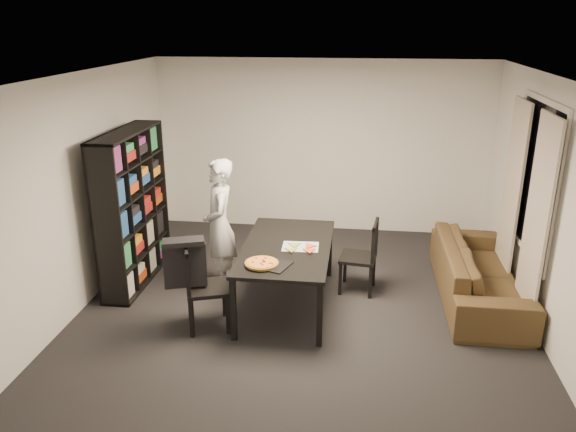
# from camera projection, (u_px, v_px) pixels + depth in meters

# --- Properties ---
(room) EXTENTS (5.01, 5.51, 2.61)m
(room) POSITION_uv_depth(u_px,v_px,m) (303.00, 203.00, 5.91)
(room) COLOR black
(room) RESTS_ON ground
(window_pane) EXTENTS (0.02, 1.40, 1.60)m
(window_pane) POSITION_uv_depth(u_px,v_px,m) (536.00, 178.00, 6.10)
(window_pane) COLOR black
(window_pane) RESTS_ON room
(window_frame) EXTENTS (0.03, 1.52, 1.72)m
(window_frame) POSITION_uv_depth(u_px,v_px,m) (535.00, 178.00, 6.10)
(window_frame) COLOR white
(window_frame) RESTS_ON room
(curtain_left) EXTENTS (0.03, 0.70, 2.25)m
(curtain_left) POSITION_uv_depth(u_px,v_px,m) (536.00, 224.00, 5.74)
(curtain_left) COLOR beige
(curtain_left) RESTS_ON room
(curtain_right) EXTENTS (0.03, 0.70, 2.25)m
(curtain_right) POSITION_uv_depth(u_px,v_px,m) (512.00, 194.00, 6.72)
(curtain_right) COLOR beige
(curtain_right) RESTS_ON room
(bookshelf) EXTENTS (0.35, 1.50, 1.90)m
(bookshelf) POSITION_uv_depth(u_px,v_px,m) (132.00, 208.00, 6.85)
(bookshelf) COLOR black
(bookshelf) RESTS_ON room
(dining_table) EXTENTS (0.98, 1.76, 0.73)m
(dining_table) POSITION_uv_depth(u_px,v_px,m) (287.00, 251.00, 6.31)
(dining_table) COLOR black
(dining_table) RESTS_ON room
(chair_left) EXTENTS (0.56, 0.56, 0.95)m
(chair_left) POSITION_uv_depth(u_px,v_px,m) (199.00, 281.00, 5.87)
(chair_left) COLOR black
(chair_left) RESTS_ON room
(chair_right) EXTENTS (0.47, 0.47, 0.90)m
(chair_right) POSITION_uv_depth(u_px,v_px,m) (366.00, 252.00, 6.68)
(chair_right) COLOR black
(chair_right) RESTS_ON room
(draped_jacket) EXTENTS (0.46, 0.31, 0.52)m
(draped_jacket) POSITION_uv_depth(u_px,v_px,m) (185.00, 261.00, 5.77)
(draped_jacket) COLOR black
(draped_jacket) RESTS_ON chair_left
(person) EXTENTS (0.54, 0.68, 1.62)m
(person) POSITION_uv_depth(u_px,v_px,m) (220.00, 225.00, 6.69)
(person) COLOR silver
(person) RESTS_ON room
(baking_tray) EXTENTS (0.48, 0.43, 0.01)m
(baking_tray) POSITION_uv_depth(u_px,v_px,m) (270.00, 264.00, 5.80)
(baking_tray) COLOR black
(baking_tray) RESTS_ON dining_table
(pepperoni_pizza) EXTENTS (0.35, 0.35, 0.03)m
(pepperoni_pizza) POSITION_uv_depth(u_px,v_px,m) (262.00, 263.00, 5.78)
(pepperoni_pizza) COLOR olive
(pepperoni_pizza) RESTS_ON dining_table
(kitchen_towel) EXTENTS (0.41, 0.32, 0.01)m
(kitchen_towel) POSITION_uv_depth(u_px,v_px,m) (300.00, 247.00, 6.25)
(kitchen_towel) COLOR silver
(kitchen_towel) RESTS_ON dining_table
(pizza_slices) EXTENTS (0.46, 0.43, 0.01)m
(pizza_slices) POSITION_uv_depth(u_px,v_px,m) (301.00, 248.00, 6.20)
(pizza_slices) COLOR gold
(pizza_slices) RESTS_ON dining_table
(sofa) EXTENTS (0.86, 2.21, 0.64)m
(sofa) POSITION_uv_depth(u_px,v_px,m) (479.00, 273.00, 6.58)
(sofa) COLOR #3A2C17
(sofa) RESTS_ON room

